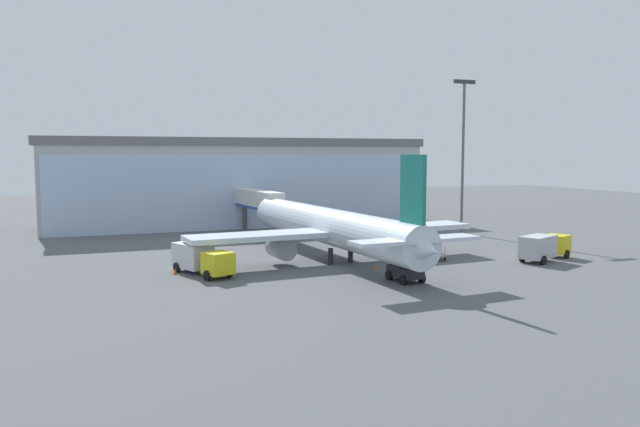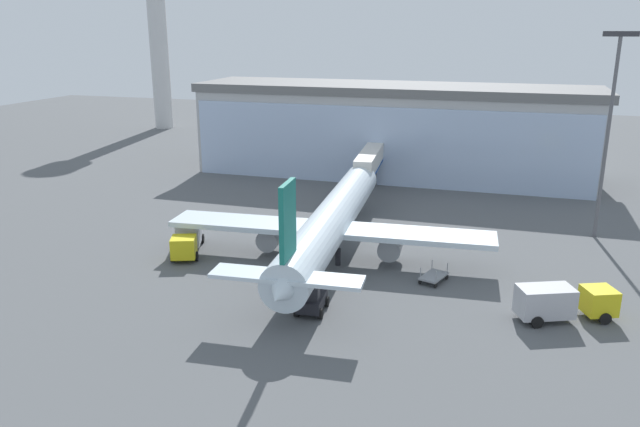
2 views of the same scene
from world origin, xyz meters
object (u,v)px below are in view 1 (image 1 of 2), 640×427
(catering_truck, at_px, (201,258))
(pushback_tug, at_px, (406,270))
(airplane, at_px, (332,227))
(fuel_truck, at_px, (544,246))
(baggage_cart, at_px, (435,255))
(safety_cone_nose, at_px, (375,267))
(jet_bridge, at_px, (257,200))
(apron_light_mast, at_px, (463,144))
(safety_cone_wingtip, at_px, (175,272))

(catering_truck, relative_size, pushback_tug, 2.27)
(airplane, height_order, fuel_truck, airplane)
(catering_truck, height_order, baggage_cart, catering_truck)
(catering_truck, xyz_separation_m, fuel_truck, (33.86, -5.09, 0.00))
(catering_truck, height_order, safety_cone_nose, catering_truck)
(jet_bridge, xyz_separation_m, fuel_truck, (21.71, -30.66, -3.07))
(jet_bridge, distance_m, fuel_truck, 37.69)
(apron_light_mast, bearing_deg, catering_truck, -156.81)
(baggage_cart, relative_size, pushback_tug, 0.94)
(jet_bridge, height_order, catering_truck, jet_bridge)
(apron_light_mast, relative_size, baggage_cart, 6.52)
(pushback_tug, relative_size, safety_cone_nose, 6.08)
(fuel_truck, height_order, safety_cone_wingtip, fuel_truck)
(jet_bridge, bearing_deg, baggage_cart, -161.47)
(jet_bridge, relative_size, apron_light_mast, 0.68)
(fuel_truck, xyz_separation_m, baggage_cart, (-10.00, 4.45, -0.97))
(apron_light_mast, distance_m, fuel_truck, 24.38)
(jet_bridge, height_order, pushback_tug, jet_bridge)
(jet_bridge, bearing_deg, fuel_truck, -150.24)
(safety_cone_nose, bearing_deg, safety_cone_wingtip, 166.30)
(baggage_cart, distance_m, pushback_tug, 11.97)
(pushback_tug, bearing_deg, jet_bridge, 0.86)
(airplane, relative_size, baggage_cart, 11.77)
(jet_bridge, relative_size, baggage_cart, 4.45)
(fuel_truck, distance_m, safety_cone_nose, 18.38)
(apron_light_mast, relative_size, pushback_tug, 6.16)
(catering_truck, height_order, safety_cone_wingtip, catering_truck)
(catering_truck, relative_size, safety_cone_wingtip, 13.82)
(jet_bridge, xyz_separation_m, apron_light_mast, (26.14, -9.16, 7.54))
(airplane, distance_m, catering_truck, 14.09)
(safety_cone_nose, bearing_deg, jet_bridge, 96.70)
(baggage_cart, bearing_deg, airplane, 90.01)
(apron_light_mast, relative_size, fuel_truck, 2.72)
(safety_cone_wingtip, bearing_deg, jet_bridge, 59.95)
(jet_bridge, bearing_deg, catering_truck, 149.03)
(airplane, relative_size, fuel_truck, 4.90)
(airplane, bearing_deg, jet_bridge, -0.43)
(apron_light_mast, bearing_deg, safety_cone_wingtip, -158.85)
(apron_light_mast, xyz_separation_m, airplane, (-24.58, -13.78, -8.70))
(fuel_truck, distance_m, safety_cone_wingtip, 36.56)
(pushback_tug, distance_m, safety_cone_nose, 5.83)
(fuel_truck, height_order, safety_cone_nose, fuel_truck)
(apron_light_mast, relative_size, airplane, 0.55)
(catering_truck, distance_m, safety_cone_wingtip, 2.62)
(jet_bridge, xyz_separation_m, safety_cone_nose, (3.42, -29.16, -4.26))
(fuel_truck, distance_m, pushback_tug, 18.67)
(catering_truck, bearing_deg, safety_cone_nose, 55.64)
(jet_bridge, distance_m, baggage_cart, 28.99)
(safety_cone_wingtip, bearing_deg, baggage_cart, -3.04)
(jet_bridge, xyz_separation_m, airplane, (1.56, -22.94, -1.16))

